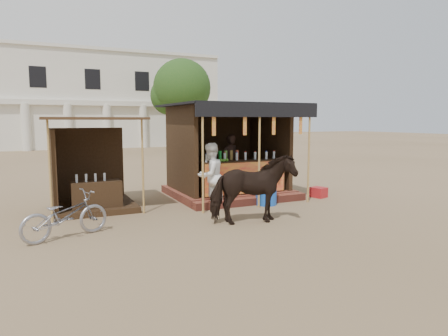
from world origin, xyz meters
name	(u,v)px	position (x,y,z in m)	size (l,w,h in m)	color
ground	(255,225)	(0.00, 0.00, 0.00)	(120.00, 120.00, 0.00)	#846B4C
main_stall	(229,163)	(1.01, 3.36, 1.02)	(3.60, 3.61, 2.78)	brown
secondary_stall	(86,177)	(-3.17, 3.24, 0.85)	(2.40, 2.40, 2.38)	#332012
cow	(252,189)	(0.01, 0.13, 0.78)	(0.85, 1.86, 1.57)	black
motorbike	(65,215)	(-3.85, 0.71, 0.46)	(0.61, 1.74, 0.91)	gray
bystander	(210,176)	(-0.21, 2.00, 0.86)	(0.84, 0.65, 1.73)	white
blue_barrel	(266,191)	(1.35, 1.76, 0.39)	(0.58, 0.58, 0.78)	blue
red_crate	(319,192)	(3.34, 2.00, 0.15)	(0.37, 0.42, 0.30)	#A81C1F
cooler	(266,190)	(1.86, 2.60, 0.23)	(0.75, 0.63, 0.46)	#176A2F
background_building	(64,101)	(-2.00, 29.94, 3.98)	(26.00, 7.45, 8.18)	silver
tree	(179,90)	(5.81, 22.14, 4.63)	(4.50, 4.40, 7.00)	#382314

